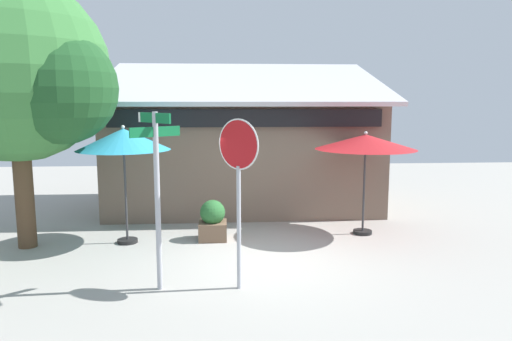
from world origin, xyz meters
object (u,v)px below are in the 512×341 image
street_sign_post (157,182)px  shade_tree (23,73)px  patio_umbrella_teal_left (123,140)px  patio_umbrella_crimson_center (365,143)px  stop_sign (238,170)px  sidewalk_planter (213,221)px

street_sign_post → shade_tree: shade_tree is taller
patio_umbrella_teal_left → patio_umbrella_crimson_center: patio_umbrella_teal_left is taller
stop_sign → patio_umbrella_teal_left: 3.62m
sidewalk_planter → street_sign_post: bearing=-106.3°
shade_tree → sidewalk_planter: (3.78, 0.37, -3.23)m
street_sign_post → stop_sign: street_sign_post is taller
patio_umbrella_crimson_center → sidewalk_planter: bearing=-176.4°
shade_tree → stop_sign: bearing=-30.1°
stop_sign → patio_umbrella_teal_left: (-2.38, 2.72, 0.27)m
patio_umbrella_crimson_center → shade_tree: 7.47m
stop_sign → sidewalk_planter: size_ratio=3.12×
shade_tree → sidewalk_planter: bearing=5.5°
stop_sign → patio_umbrella_crimson_center: 4.31m
stop_sign → sidewalk_planter: (-0.50, 2.85, -1.57)m
street_sign_post → shade_tree: size_ratio=0.52×
street_sign_post → patio_umbrella_teal_left: 2.90m
patio_umbrella_teal_left → patio_umbrella_crimson_center: (5.40, 0.35, -0.12)m
street_sign_post → patio_umbrella_crimson_center: bearing=34.8°
street_sign_post → sidewalk_planter: bearing=73.7°
stop_sign → shade_tree: 5.22m
street_sign_post → shade_tree: (-2.96, 2.43, 1.84)m
street_sign_post → sidewalk_planter: street_sign_post is taller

